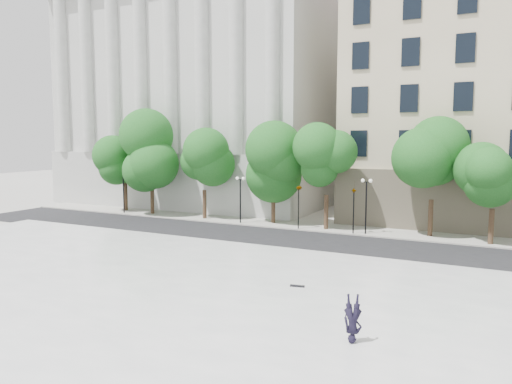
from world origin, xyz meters
TOP-DOWN VIEW (x-y plane):
  - ground at (0.00, 0.00)m, footprint 160.00×160.00m
  - plaza at (0.00, 3.00)m, footprint 44.00×22.00m
  - street at (0.00, 18.00)m, footprint 60.00×8.00m
  - far_sidewalk at (0.00, 24.00)m, footprint 60.00×4.00m
  - building_west at (-17.00, 38.57)m, footprint 31.50×27.65m
  - traffic_light_west at (0.08, 22.30)m, footprint 0.90×1.72m
  - traffic_light_east at (4.70, 22.30)m, footprint 0.94×1.60m
  - person_lying at (10.67, 1.07)m, footprint 1.04×1.85m
  - skateboard at (6.45, 6.32)m, footprint 0.72×0.31m
  - street_trees at (-1.96, 23.64)m, footprint 44.08×5.10m
  - lamp_posts at (-0.23, 22.60)m, footprint 37.41×0.28m

SIDE VIEW (x-z plane):
  - ground at x=0.00m, z-range 0.00..0.00m
  - street at x=0.00m, z-range 0.00..0.02m
  - far_sidewalk at x=0.00m, z-range 0.00..0.12m
  - plaza at x=0.00m, z-range 0.00..0.45m
  - skateboard at x=6.45m, z-range 0.45..0.52m
  - person_lying at x=10.67m, z-range 0.45..0.93m
  - lamp_posts at x=-0.23m, z-range 0.68..5.11m
  - traffic_light_east at x=4.70m, z-range 1.56..5.70m
  - traffic_light_west at x=0.08m, z-range 1.59..5.77m
  - street_trees at x=-1.96m, z-range 1.45..9.46m
  - building_west at x=-17.00m, z-range 0.09..25.69m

